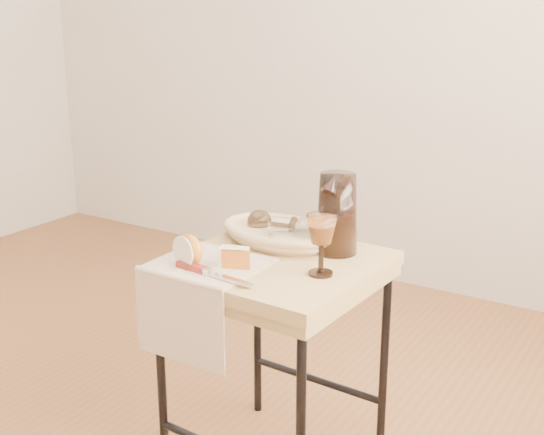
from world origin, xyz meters
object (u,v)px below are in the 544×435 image
Objects in this scene: bread_basket at (280,235)px; apple_half at (190,250)px; goblet_lying_b at (290,230)px; goblet_lying_a at (274,224)px; pitcher at (337,213)px; wine_goblet at (321,245)px; tea_towel at (209,264)px; table_knife at (211,272)px; side_table at (276,368)px.

apple_half reaches higher than bread_basket.
goblet_lying_b is at bearing 78.19° from apple_half.
goblet_lying_a is 0.21m from pitcher.
wine_goblet is at bearing -30.04° from bread_basket.
tea_towel is at bearing 64.26° from apple_half.
table_knife is at bearing 87.28° from goblet_lying_a.
goblet_lying_b is at bearing -156.34° from pitcher.
apple_half is at bearing -157.05° from wine_goblet.
goblet_lying_b is at bearing 149.31° from goblet_lying_a.
tea_towel is 3.08× the size of apple_half.
wine_goblet reaches higher than tea_towel.
side_table is at bearing 76.32° from table_knife.
goblet_lying_b is 0.30m from table_knife.
bread_basket is 0.19m from pitcher.
goblet_lying_a is at bearing 83.34° from tea_towel.
goblet_lying_a is 1.29× the size of apple_half.
tea_towel is at bearing 134.93° from table_knife.
wine_goblet is (0.24, -0.17, 0.03)m from goblet_lying_a.
bread_basket is at bearing -166.27° from pitcher.
tea_towel is 0.87× the size of bread_basket.
goblet_lying_b reaches higher than side_table.
tea_towel is 0.30m from wine_goblet.
apple_half is (-0.14, -0.27, -0.00)m from goblet_lying_b.
pitcher is (0.17, 0.01, 0.09)m from bread_basket.
pitcher reaches higher than table_knife.
goblet_lying_b is (-0.02, 0.10, 0.37)m from side_table.
tea_towel is 0.07m from apple_half.
pitcher reaches higher than apple_half.
tea_towel is 0.27m from goblet_lying_a.
goblet_lying_b is 0.76× the size of wine_goblet.
goblet_lying_b is 1.35× the size of apple_half.
tea_towel is 0.37m from pitcher.
bread_basket is 0.04m from goblet_lying_a.
apple_half is at bearing -101.89° from bread_basket.
side_table is at bearing -119.68° from pitcher.
apple_half is at bearing -130.96° from tea_towel.
wine_goblet is 0.28m from table_knife.
bread_basket is (0.06, 0.25, 0.02)m from tea_towel.
side_table is 5.57× the size of goblet_lying_a.
table_knife reaches higher than side_table.
goblet_lying_b is (0.05, -0.02, 0.03)m from bread_basket.
goblet_lying_b is at bearing 65.60° from tea_towel.
bread_basket reaches higher than table_knife.
apple_half reaches higher than side_table.
bread_basket is 0.32m from table_knife.
side_table is at bearing 62.39° from apple_half.
goblet_lying_a is at bearing 99.21° from table_knife.
table_knife is (-0.07, -0.20, 0.33)m from side_table.
tea_towel is at bearing -122.12° from pitcher.
wine_goblet is at bearing 41.25° from table_knife.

